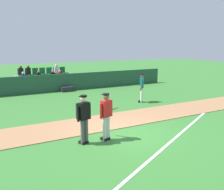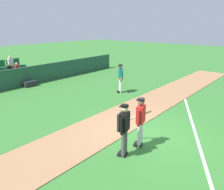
# 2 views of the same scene
# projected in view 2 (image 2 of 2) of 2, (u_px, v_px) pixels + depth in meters

# --- Properties ---
(ground_plane) EXTENTS (80.00, 80.00, 0.00)m
(ground_plane) POSITION_uv_depth(u_px,v_px,m) (147.00, 135.00, 8.89)
(ground_plane) COLOR #33702D
(infield_dirt_path) EXTENTS (28.00, 2.29, 0.03)m
(infield_dirt_path) POSITION_uv_depth(u_px,v_px,m) (112.00, 123.00, 9.96)
(infield_dirt_path) COLOR #9E704C
(infield_dirt_path) RESTS_ON ground
(foul_line_chalk) EXTENTS (10.68, 5.64, 0.01)m
(foul_line_chalk) POSITION_uv_depth(u_px,v_px,m) (190.00, 115.00, 10.80)
(foul_line_chalk) COLOR white
(foul_line_chalk) RESTS_ON ground
(dugout_fence) EXTENTS (20.00, 0.16, 1.29)m
(dugout_fence) POSITION_uv_depth(u_px,v_px,m) (10.00, 79.00, 14.98)
(dugout_fence) COLOR #234C38
(dugout_fence) RESTS_ON ground
(batter_red_jersey) EXTENTS (0.74, 0.70, 1.76)m
(batter_red_jersey) POSITION_uv_depth(u_px,v_px,m) (140.00, 120.00, 7.81)
(batter_red_jersey) COLOR silver
(batter_red_jersey) RESTS_ON ground
(umpire_home_plate) EXTENTS (0.57, 0.38, 1.76)m
(umpire_home_plate) POSITION_uv_depth(u_px,v_px,m) (124.00, 127.00, 7.21)
(umpire_home_plate) COLOR #4C4C4C
(umpire_home_plate) RESTS_ON ground
(runner_teal_jersey) EXTENTS (0.52, 0.54, 1.76)m
(runner_teal_jersey) POSITION_uv_depth(u_px,v_px,m) (120.00, 77.00, 14.07)
(runner_teal_jersey) COLOR white
(runner_teal_jersey) RESTS_ON ground
(equipment_bag) EXTENTS (0.90, 0.36, 0.36)m
(equipment_bag) POSITION_uv_depth(u_px,v_px,m) (31.00, 84.00, 15.71)
(equipment_bag) COLOR #232328
(equipment_bag) RESTS_ON ground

